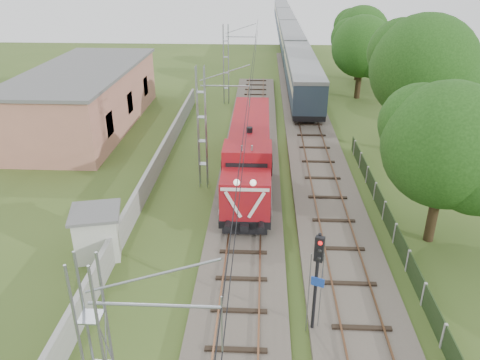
# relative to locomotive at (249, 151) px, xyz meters

# --- Properties ---
(ground) EXTENTS (140.00, 140.00, 0.00)m
(ground) POSITION_rel_locomotive_xyz_m (0.00, -13.11, -2.12)
(ground) COLOR #39511E
(ground) RESTS_ON ground
(track_main) EXTENTS (4.20, 70.00, 0.45)m
(track_main) POSITION_rel_locomotive_xyz_m (0.00, -6.11, -1.94)
(track_main) COLOR #6B6054
(track_main) RESTS_ON ground
(track_side) EXTENTS (4.20, 80.00, 0.45)m
(track_side) POSITION_rel_locomotive_xyz_m (5.00, 6.89, -1.94)
(track_side) COLOR #6B6054
(track_side) RESTS_ON ground
(catenary) EXTENTS (3.31, 70.00, 8.00)m
(catenary) POSITION_rel_locomotive_xyz_m (-2.95, -1.11, 1.93)
(catenary) COLOR gray
(catenary) RESTS_ON ground
(boundary_wall) EXTENTS (0.25, 40.00, 1.50)m
(boundary_wall) POSITION_rel_locomotive_xyz_m (-6.50, -1.11, -1.37)
(boundary_wall) COLOR #9E9E99
(boundary_wall) RESTS_ON ground
(station_building) EXTENTS (8.40, 20.40, 5.22)m
(station_building) POSITION_rel_locomotive_xyz_m (-15.00, 10.89, 0.51)
(station_building) COLOR tan
(station_building) RESTS_ON ground
(fence) EXTENTS (0.12, 32.00, 1.20)m
(fence) POSITION_rel_locomotive_xyz_m (8.00, -10.11, -1.52)
(fence) COLOR black
(fence) RESTS_ON ground
(locomotive) EXTENTS (2.80, 15.96, 4.05)m
(locomotive) POSITION_rel_locomotive_xyz_m (0.00, 0.00, 0.00)
(locomotive) COLOR black
(locomotive) RESTS_ON ground
(coach_rake) EXTENTS (3.09, 92.18, 3.57)m
(coach_rake) POSITION_rel_locomotive_xyz_m (5.00, 57.02, 0.44)
(coach_rake) COLOR black
(coach_rake) RESTS_ON ground
(signal_post) EXTENTS (0.50, 0.41, 4.73)m
(signal_post) POSITION_rel_locomotive_xyz_m (3.01, -14.63, 1.13)
(signal_post) COLOR black
(signal_post) RESTS_ON ground
(relay_hut) EXTENTS (2.92, 2.92, 2.50)m
(relay_hut) POSITION_rel_locomotive_xyz_m (-7.40, -9.35, -0.86)
(relay_hut) COLOR beige
(relay_hut) RESTS_ON ground
(tree_a) EXTENTS (6.70, 6.38, 8.68)m
(tree_a) POSITION_rel_locomotive_xyz_m (10.02, -7.21, 3.30)
(tree_a) COLOR #3B2B18
(tree_a) RESTS_ON ground
(tree_b) EXTENTS (8.12, 7.74, 10.53)m
(tree_b) POSITION_rel_locomotive_xyz_m (12.50, 5.32, 4.45)
(tree_b) COLOR #3B2B18
(tree_b) RESTS_ON ground
(tree_c) EXTENTS (6.72, 6.40, 8.71)m
(tree_c) POSITION_rel_locomotive_xyz_m (11.22, 21.60, 3.31)
(tree_c) COLOR #3B2B18
(tree_c) RESTS_ON ground
(tree_d) EXTENTS (6.88, 6.55, 8.92)m
(tree_d) POSITION_rel_locomotive_xyz_m (12.71, 30.23, 3.44)
(tree_d) COLOR #3B2B18
(tree_d) RESTS_ON ground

